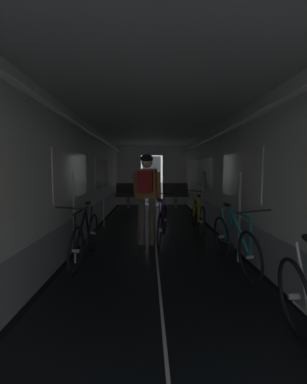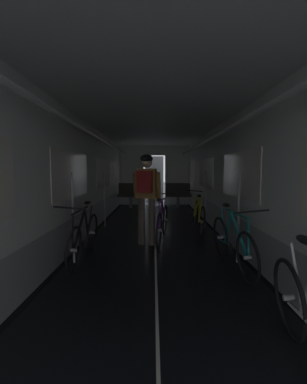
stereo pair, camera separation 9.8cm
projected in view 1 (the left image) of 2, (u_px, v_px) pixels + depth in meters
The scene contains 9 objects.
ground_plane at pixel (166, 359), 1.98m from camera, with size 60.00×60.00×0.00m, color black.
train_car_shell at pixel (155, 157), 5.43m from camera, with size 3.14×12.34×2.57m.
bench_seat_far_left at pixel (128, 193), 9.96m from camera, with size 0.98×0.51×0.95m.
bench_seat_far_right at pixel (176, 193), 10.00m from camera, with size 0.98×0.51×0.95m.
bicycle_black at pixel (85, 237), 4.08m from camera, with size 0.44×1.69×0.95m.
bicycle_teal at pixel (234, 242), 3.81m from camera, with size 0.44×1.69×0.95m.
bicycle_yellow at pixel (198, 215), 6.11m from camera, with size 0.44×1.69×0.95m.
person_cyclist_aisle at pixel (147, 189), 4.95m from camera, with size 0.56×0.43×1.73m.
bicycle_purple_in_aisle at pixel (162, 222), 5.28m from camera, with size 0.44×1.68×0.94m.
Camera 1 is at (-0.13, -1.87, 1.43)m, focal length 24.48 mm.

